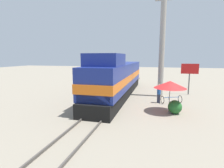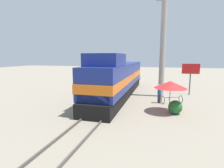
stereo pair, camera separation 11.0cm
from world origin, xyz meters
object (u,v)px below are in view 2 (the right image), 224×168
(billboard_sign, at_px, (191,71))
(person_bystander, at_px, (159,93))
(utility_pole, at_px, (163,43))
(vendor_umbrella, at_px, (170,85))
(bicycle, at_px, (172,99))
(locomotive, at_px, (118,79))

(billboard_sign, height_order, person_bystander, billboard_sign)
(billboard_sign, bearing_deg, utility_pole, -151.04)
(billboard_sign, xyz_separation_m, person_bystander, (-3.37, -4.87, -1.73))
(utility_pole, bearing_deg, billboard_sign, 28.96)
(utility_pole, relative_size, billboard_sign, 3.23)
(person_bystander, bearing_deg, billboard_sign, 55.29)
(vendor_umbrella, xyz_separation_m, bicycle, (0.37, 2.89, -1.85))
(locomotive, relative_size, billboard_sign, 4.74)
(locomotive, height_order, vendor_umbrella, locomotive)
(bicycle, bearing_deg, billboard_sign, 131.25)
(locomotive, height_order, billboard_sign, locomotive)
(utility_pole, relative_size, vendor_umbrella, 4.61)
(billboard_sign, distance_m, person_bystander, 6.17)
(utility_pole, relative_size, person_bystander, 6.50)
(utility_pole, bearing_deg, person_bystander, -93.02)
(vendor_umbrella, bearing_deg, billboard_sign, 71.14)
(utility_pole, xyz_separation_m, billboard_sign, (3.21, 1.77, -3.10))
(locomotive, xyz_separation_m, utility_pole, (4.57, 1.31, 3.83))
(billboard_sign, bearing_deg, vendor_umbrella, -108.86)
(billboard_sign, height_order, bicycle, billboard_sign)
(locomotive, xyz_separation_m, person_bystander, (4.41, -1.78, -1.00))
(billboard_sign, bearing_deg, bicycle, -115.34)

